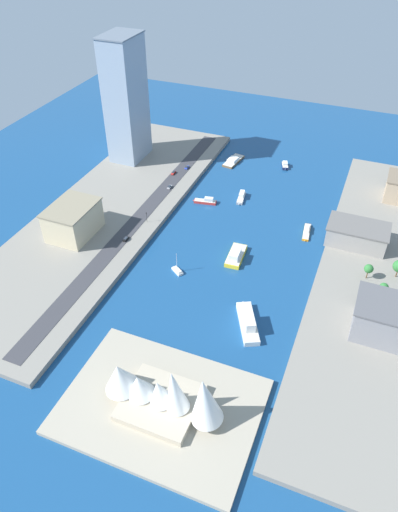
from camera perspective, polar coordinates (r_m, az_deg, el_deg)
ground_plane at (r=260.02m, az=4.61°, el=1.49°), size 440.00×440.00×0.00m
quay_west at (r=253.75m, az=22.16°, el=-2.54°), size 70.00×240.00×2.85m
quay_east at (r=287.99m, az=-10.83°, el=5.38°), size 70.00×240.00×2.85m
peninsula_point at (r=188.59m, az=-4.65°, el=-17.66°), size 73.88×53.78×2.00m
road_strip at (r=277.61m, az=-7.11°, el=4.78°), size 9.30×228.00×0.15m
water_taxi_orange at (r=273.48m, az=12.90°, el=2.92°), size 5.18×16.81×2.90m
tugboat_red at (r=292.15m, az=0.84°, el=6.67°), size 15.05×6.19×3.95m
ferry_yellow_fast at (r=248.62m, az=4.46°, el=0.08°), size 8.97×20.98×6.22m
patrol_launch_navy at (r=336.56m, az=10.36°, el=10.73°), size 6.57×10.86×3.65m
sailboat_small_white at (r=240.61m, az=-2.63°, el=-1.77°), size 7.68×6.41×11.75m
barge_flat_brown at (r=338.91m, az=4.17°, el=11.44°), size 10.34×21.83×3.25m
ferry_white_commuter at (r=213.70m, az=5.95°, el=-7.94°), size 17.25×25.83×7.63m
yacht_sleek_gray at (r=297.35m, az=5.14°, el=7.15°), size 5.71×15.05×3.84m
carpark_squat_concrete at (r=265.65m, az=18.58°, el=2.51°), size 31.98×19.18×11.27m
tower_tall_glass at (r=327.67m, az=-8.84°, el=18.15°), size 20.26×28.64×80.52m
office_block_beige at (r=266.11m, az=-14.98°, el=4.22°), size 22.08×29.06×17.57m
pickup_red at (r=318.13m, az=-3.11°, el=10.03°), size 1.86×4.86×1.45m
sedan_silver at (r=302.42m, az=-3.58°, el=8.34°), size 1.91×4.51×1.54m
hatchback_blue at (r=324.25m, az=-1.48°, el=10.68°), size 1.87×4.45×1.44m
suv_black at (r=259.61m, az=-8.82°, el=2.07°), size 1.87×4.52×1.57m
traffic_light_waterfront at (r=270.15m, az=-6.36°, el=4.87°), size 0.36×0.36×6.50m
opera_landmark at (r=179.83m, az=-4.30°, el=-16.11°), size 48.66×25.80×24.20m
park_tree_cluster at (r=245.83m, az=22.02°, el=-1.68°), size 18.80×20.81×9.81m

